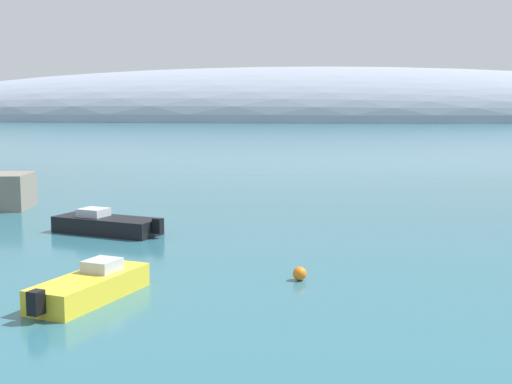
# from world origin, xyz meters

# --- Properties ---
(distant_ridge) EXTENTS (354.89, 69.26, 39.95)m
(distant_ridge) POSITION_xyz_m (0.29, 250.44, 0.00)
(distant_ridge) COLOR #8E99AD
(distant_ridge) RESTS_ON ground
(motorboat_black_foreground) EXTENTS (5.96, 3.73, 1.21)m
(motorboat_black_foreground) POSITION_xyz_m (-10.03, 24.31, 0.45)
(motorboat_black_foreground) COLOR black
(motorboat_black_foreground) RESTS_ON water
(motorboat_yellow_outer) EXTENTS (3.10, 5.23, 1.21)m
(motorboat_yellow_outer) POSITION_xyz_m (-7.22, 12.78, 0.45)
(motorboat_yellow_outer) COLOR yellow
(motorboat_yellow_outer) RESTS_ON water
(mooring_buoy_orange) EXTENTS (0.51, 0.51, 0.51)m
(mooring_buoy_orange) POSITION_xyz_m (-0.31, 15.78, 0.25)
(mooring_buoy_orange) COLOR orange
(mooring_buoy_orange) RESTS_ON water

